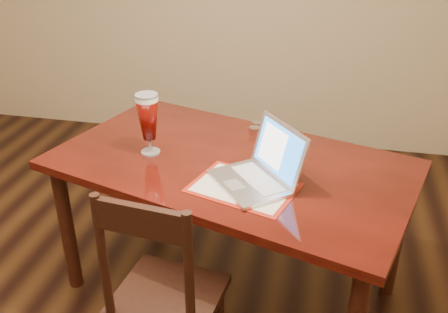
# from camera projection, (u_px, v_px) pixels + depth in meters

# --- Properties ---
(dining_table) EXTENTS (1.94, 1.44, 1.13)m
(dining_table) POSITION_uv_depth(u_px,v_px,m) (229.00, 177.00, 2.49)
(dining_table) COLOR #4E100A
(dining_table) RESTS_ON ground
(dining_chair) EXTENTS (0.48, 0.46, 1.03)m
(dining_chair) POSITION_uv_depth(u_px,v_px,m) (164.00, 297.00, 2.08)
(dining_chair) COLOR black
(dining_chair) RESTS_ON ground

